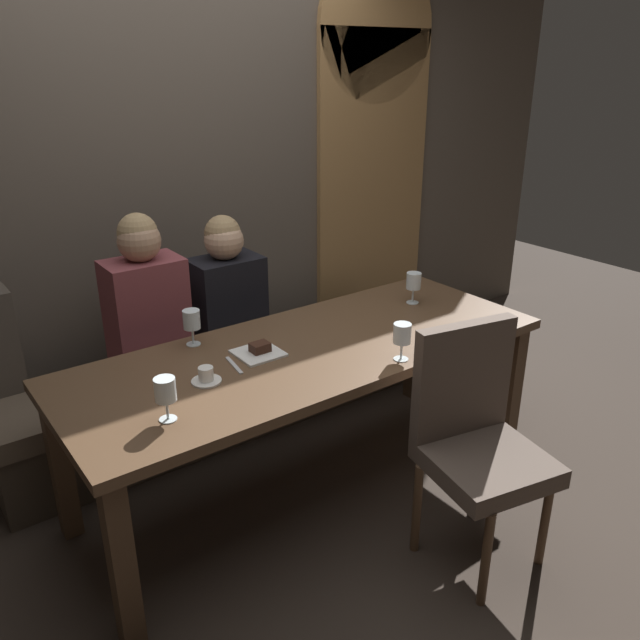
# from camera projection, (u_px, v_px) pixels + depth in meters

# --- Properties ---
(ground) EXTENTS (9.00, 9.00, 0.00)m
(ground) POSITION_uv_depth(u_px,v_px,m) (310.00, 485.00, 3.11)
(ground) COLOR #382D26
(back_wall_tiled) EXTENTS (6.00, 0.12, 3.00)m
(back_wall_tiled) POSITION_uv_depth(u_px,v_px,m) (176.00, 143.00, 3.45)
(back_wall_tiled) COLOR brown
(back_wall_tiled) RESTS_ON ground
(arched_door) EXTENTS (0.90, 0.05, 2.55)m
(arched_door) POSITION_uv_depth(u_px,v_px,m) (373.00, 150.00, 4.19)
(arched_door) COLOR olive
(arched_door) RESTS_ON ground
(dining_table) EXTENTS (2.20, 0.84, 0.74)m
(dining_table) POSITION_uv_depth(u_px,v_px,m) (309.00, 365.00, 2.87)
(dining_table) COLOR #493422
(dining_table) RESTS_ON ground
(banquette_bench) EXTENTS (2.50, 0.44, 0.45)m
(banquette_bench) POSITION_uv_depth(u_px,v_px,m) (236.00, 388.00, 3.55)
(banquette_bench) COLOR #40352A
(banquette_bench) RESTS_ON ground
(chair_near_side) EXTENTS (0.52, 0.52, 0.98)m
(chair_near_side) POSITION_uv_depth(u_px,v_px,m) (476.00, 431.00, 2.53)
(chair_near_side) COLOR brown
(chair_near_side) RESTS_ON ground
(diner_redhead) EXTENTS (0.36, 0.24, 0.83)m
(diner_redhead) POSITION_uv_depth(u_px,v_px,m) (146.00, 303.00, 3.05)
(diner_redhead) COLOR brown
(diner_redhead) RESTS_ON banquette_bench
(diner_bearded) EXTENTS (0.36, 0.24, 0.75)m
(diner_bearded) POSITION_uv_depth(u_px,v_px,m) (227.00, 291.00, 3.32)
(diner_bearded) COLOR black
(diner_bearded) RESTS_ON banquette_bench
(wine_glass_end_right) EXTENTS (0.08, 0.08, 0.16)m
(wine_glass_end_right) POSITION_uv_depth(u_px,v_px,m) (192.00, 320.00, 2.81)
(wine_glass_end_right) COLOR silver
(wine_glass_end_right) RESTS_ON dining_table
(wine_glass_center_front) EXTENTS (0.08, 0.08, 0.16)m
(wine_glass_center_front) POSITION_uv_depth(u_px,v_px,m) (402.00, 334.00, 2.67)
(wine_glass_center_front) COLOR silver
(wine_glass_center_front) RESTS_ON dining_table
(wine_glass_center_back) EXTENTS (0.08, 0.08, 0.16)m
(wine_glass_center_back) POSITION_uv_depth(u_px,v_px,m) (414.00, 282.00, 3.30)
(wine_glass_center_back) COLOR silver
(wine_glass_center_back) RESTS_ON dining_table
(wine_glass_near_right) EXTENTS (0.08, 0.08, 0.16)m
(wine_glass_near_right) POSITION_uv_depth(u_px,v_px,m) (165.00, 392.00, 2.22)
(wine_glass_near_right) COLOR silver
(wine_glass_near_right) RESTS_ON dining_table
(espresso_cup) EXTENTS (0.12, 0.12, 0.06)m
(espresso_cup) POSITION_uv_depth(u_px,v_px,m) (206.00, 376.00, 2.52)
(espresso_cup) COLOR white
(espresso_cup) RESTS_ON dining_table
(dessert_plate) EXTENTS (0.19, 0.19, 0.05)m
(dessert_plate) POSITION_uv_depth(u_px,v_px,m) (259.00, 351.00, 2.76)
(dessert_plate) COLOR white
(dessert_plate) RESTS_ON dining_table
(fork_on_table) EXTENTS (0.04, 0.17, 0.01)m
(fork_on_table) POSITION_uv_depth(u_px,v_px,m) (234.00, 365.00, 2.66)
(fork_on_table) COLOR silver
(fork_on_table) RESTS_ON dining_table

